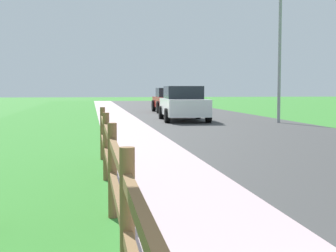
{
  "coord_description": "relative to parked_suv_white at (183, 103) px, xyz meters",
  "views": [
    {
      "loc": [
        -2.36,
        -1.28,
        1.56
      ],
      "look_at": [
        -0.64,
        10.07,
        0.71
      ],
      "focal_mm": 54.59,
      "sensor_mm": 36.0,
      "label": 1
    }
  ],
  "objects": [
    {
      "name": "parked_suv_white",
      "position": [
        0.0,
        0.0,
        0.0
      ],
      "size": [
        2.25,
        4.81,
        1.65
      ],
      "color": "white",
      "rests_on": "ground"
    },
    {
      "name": "road_asphalt",
      "position": [
        1.49,
        4.31,
        -0.82
      ],
      "size": [
        7.0,
        66.0,
        0.01
      ],
      "primitive_type": "cube",
      "color": "#3B3B3B",
      "rests_on": "ground"
    },
    {
      "name": "grass_verge",
      "position": [
        -6.51,
        4.31,
        -0.81
      ],
      "size": [
        5.0,
        66.0,
        0.0
      ],
      "primitive_type": "cube",
      "color": "#337C2B",
      "rests_on": "ground"
    },
    {
      "name": "parked_car_red",
      "position": [
        0.67,
        8.4,
        -0.04
      ],
      "size": [
        2.09,
        4.22,
        1.56
      ],
      "color": "maroon",
      "rests_on": "ground"
    },
    {
      "name": "curb_concrete",
      "position": [
        -5.01,
        4.31,
        -0.82
      ],
      "size": [
        6.0,
        66.0,
        0.01
      ],
      "primitive_type": "cube",
      "color": "#BB9EA4",
      "rests_on": "ground"
    },
    {
      "name": "street_lamp",
      "position": [
        4.06,
        -2.14,
        2.73
      ],
      "size": [
        1.17,
        0.2,
        5.93
      ],
      "color": "gray",
      "rests_on": "ground"
    },
    {
      "name": "rail_fence",
      "position": [
        -4.12,
        -17.9,
        -0.15
      ],
      "size": [
        0.11,
        10.16,
        1.15
      ],
      "color": "brown",
      "rests_on": "ground"
    },
    {
      "name": "ground_plane",
      "position": [
        -2.01,
        2.31,
        -0.82
      ],
      "size": [
        120.0,
        120.0,
        0.0
      ],
      "primitive_type": "plane",
      "color": "#337C2B"
    }
  ]
}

